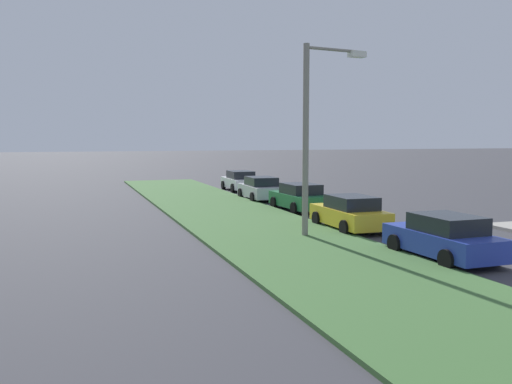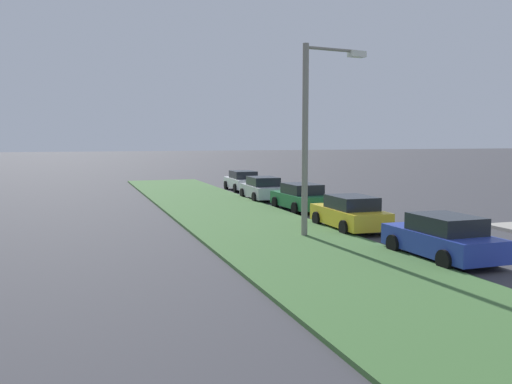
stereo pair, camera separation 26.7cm
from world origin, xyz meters
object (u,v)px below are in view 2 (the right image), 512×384
parked_car_yellow (350,213)px  parked_car_green (301,198)px  parked_car_white (243,181)px  streetlight (313,126)px  parked_car_silver (262,189)px  parked_car_blue (442,238)px

parked_car_yellow → parked_car_green: 6.44m
parked_car_white → streetlight: size_ratio=0.58×
parked_car_silver → streetlight: bearing=171.0°
parked_car_blue → parked_car_silver: bearing=-1.3°
parked_car_green → parked_car_white: (11.88, -0.29, 0.00)m
parked_car_green → streetlight: 8.82m
parked_car_yellow → parked_car_green: (6.43, -0.41, 0.00)m
parked_car_green → streetlight: bearing=158.5°
parked_car_blue → parked_car_green: (12.62, -0.32, 0.00)m
parked_car_yellow → parked_car_white: same height
parked_car_green → streetlight: streetlight is taller
parked_car_blue → parked_car_silver: (18.17, -0.02, 0.00)m
streetlight → parked_car_blue: bearing=-155.2°
parked_car_yellow → parked_car_green: size_ratio=0.99×
parked_car_blue → parked_car_yellow: size_ratio=1.01×
parked_car_yellow → parked_car_green: same height
parked_car_yellow → parked_car_silver: size_ratio=0.99×
parked_car_white → parked_car_blue: bearing=179.3°
parked_car_white → streetlight: (-19.44, 2.95, 3.67)m
parked_car_white → streetlight: 20.00m
parked_car_yellow → parked_car_white: size_ratio=1.00×
parked_car_yellow → parked_car_white: (18.31, -0.70, 0.00)m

